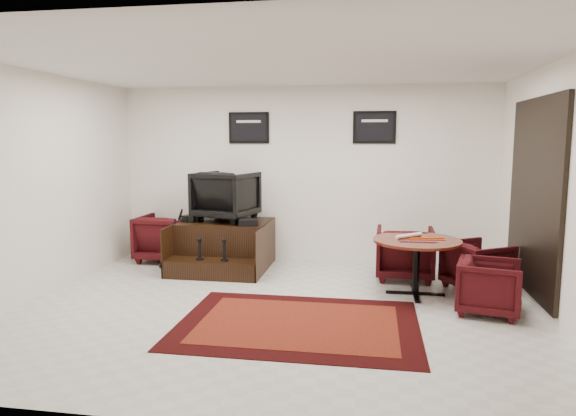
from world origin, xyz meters
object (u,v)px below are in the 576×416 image
(meeting_table, at_px, (417,246))
(shine_podium, at_px, (224,246))
(shine_chair, at_px, (226,193))
(armchair_side, at_px, (165,235))
(table_chair_back, at_px, (405,250))
(table_chair_corner, at_px, (489,284))
(table_chair_window, at_px, (478,263))

(meeting_table, bearing_deg, shine_podium, 160.91)
(shine_chair, height_order, armchair_side, shine_chair)
(table_chair_back, bearing_deg, armchair_side, -5.54)
(armchair_side, height_order, table_chair_corner, armchair_side)
(shine_chair, distance_m, meeting_table, 3.06)
(table_chair_back, height_order, table_chair_window, table_chair_back)
(table_chair_back, bearing_deg, meeting_table, 98.75)
(armchair_side, xyz_separation_m, table_chair_back, (3.79, -0.48, -0.01))
(shine_chair, distance_m, armchair_side, 1.30)
(armchair_side, height_order, table_chair_back, armchair_side)
(table_chair_window, xyz_separation_m, table_chair_corner, (-0.05, -0.95, -0.01))
(shine_podium, xyz_separation_m, table_chair_back, (2.71, -0.20, 0.08))
(table_chair_corner, bearing_deg, shine_podium, 79.59)
(table_chair_corner, bearing_deg, table_chair_back, 45.49)
(table_chair_window, bearing_deg, armchair_side, 47.71)
(armchair_side, distance_m, meeting_table, 4.08)
(shine_chair, height_order, table_chair_corner, shine_chair)
(shine_chair, bearing_deg, table_chair_window, -177.77)
(armchair_side, distance_m, table_chair_back, 3.82)
(shine_chair, distance_m, table_chair_window, 3.78)
(shine_podium, height_order, table_chair_back, table_chair_back)
(table_chair_corner, bearing_deg, table_chair_window, 10.21)
(shine_chair, bearing_deg, table_chair_corner, 168.47)
(armchair_side, bearing_deg, table_chair_window, 170.08)
(meeting_table, bearing_deg, table_chair_window, 23.45)
(table_chair_back, bearing_deg, shine_chair, -5.68)
(shine_chair, xyz_separation_m, armchair_side, (-1.08, 0.13, -0.72))
(shine_podium, distance_m, table_chair_back, 2.72)
(shine_podium, relative_size, shine_chair, 1.66)
(armchair_side, bearing_deg, meeting_table, 163.05)
(meeting_table, distance_m, table_chair_corner, 1.01)
(meeting_table, bearing_deg, shine_chair, 158.33)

